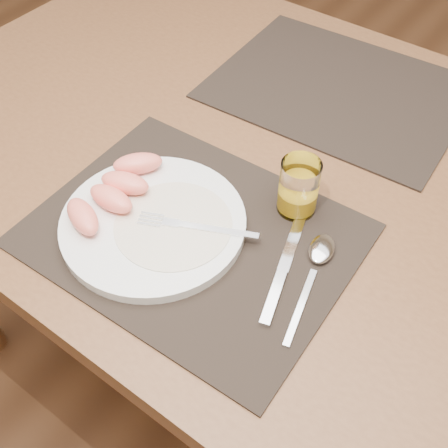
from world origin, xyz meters
TOP-DOWN VIEW (x-y plane):
  - ground at (0.00, 0.00)m, footprint 5.00×5.00m
  - table at (0.00, 0.00)m, footprint 1.40×0.90m
  - placemat_near at (-0.01, -0.22)m, footprint 0.46×0.37m
  - placemat_far at (-0.01, 0.22)m, footprint 0.47×0.37m
  - plate at (-0.06, -0.24)m, footprint 0.27×0.27m
  - plate_dressing at (-0.03, -0.23)m, footprint 0.17×0.17m
  - fork at (-0.01, -0.22)m, footprint 0.17×0.09m
  - knife at (0.13, -0.20)m, footprint 0.08×0.21m
  - spoon at (0.16, -0.15)m, footprint 0.07×0.19m
  - juice_glass at (0.09, -0.09)m, footprint 0.06×0.06m
  - grapefruit_wedges at (-0.14, -0.24)m, footprint 0.10×0.20m

SIDE VIEW (x-z plane):
  - ground at x=0.00m, z-range 0.00..0.00m
  - table at x=0.00m, z-range 0.29..1.04m
  - placemat_near at x=-0.01m, z-range 0.75..0.75m
  - placemat_far at x=-0.01m, z-range 0.75..0.75m
  - knife at x=0.13m, z-range 0.75..0.76m
  - spoon at x=0.16m, z-range 0.75..0.77m
  - plate at x=-0.06m, z-range 0.75..0.77m
  - plate_dressing at x=-0.03m, z-range 0.77..0.77m
  - fork at x=-0.01m, z-range 0.77..0.77m
  - grapefruit_wedges at x=-0.14m, z-range 0.77..0.80m
  - juice_glass at x=0.09m, z-range 0.75..0.84m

